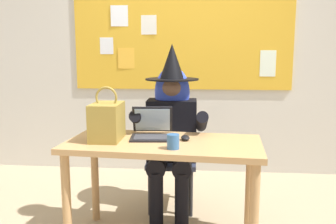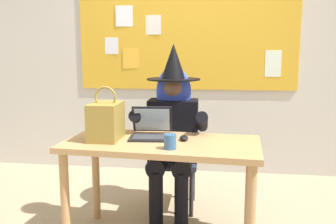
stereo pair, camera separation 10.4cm
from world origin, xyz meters
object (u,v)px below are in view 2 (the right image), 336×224
desk_main (162,156)px  handbag (106,121)px  coffee_mug (170,142)px  computer_mouse (184,138)px  laptop (151,130)px  person_costumed (173,121)px  chair_at_desk (174,151)px

desk_main → handbag: handbag is taller
handbag → coffee_mug: size_ratio=3.98×
desk_main → computer_mouse: size_ratio=13.35×
desk_main → laptop: (-0.10, 0.12, 0.15)m
person_costumed → computer_mouse: (0.14, -0.52, -0.02)m
coffee_mug → laptop: bearing=119.3°
computer_mouse → handbag: (-0.55, -0.04, 0.12)m
person_costumed → handbag: size_ratio=3.78×
desk_main → chair_at_desk: chair_at_desk is taller
computer_mouse → handbag: 0.56m
chair_at_desk → desk_main: bearing=-1.7°
person_costumed → coffee_mug: (0.07, -0.75, 0.01)m
coffee_mug → handbag: bearing=157.0°
computer_mouse → handbag: size_ratio=0.28×
laptop → handbag: (-0.30, -0.11, 0.09)m
laptop → computer_mouse: bearing=-22.5°
person_costumed → coffee_mug: bearing=4.2°
laptop → computer_mouse: 0.26m
chair_at_desk → computer_mouse: bearing=11.6°
chair_at_desk → computer_mouse: 0.71m
chair_at_desk → coffee_mug: chair_at_desk is taller
chair_at_desk → person_costumed: person_costumed is taller
computer_mouse → handbag: bearing=175.7°
desk_main → coffee_mug: bearing=-67.0°
chair_at_desk → person_costumed: bearing=0.2°
desk_main → chair_at_desk: 0.70m
laptop → handbag: handbag is taller
desk_main → person_costumed: person_costumed is taller
desk_main → coffee_mug: 0.26m
desk_main → laptop: bearing=127.6°
chair_at_desk → handbag: bearing=-32.1°
computer_mouse → person_costumed: bearing=96.9°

